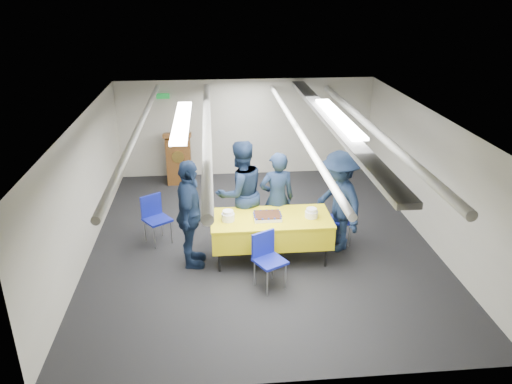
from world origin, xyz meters
The scene contains 14 objects.
ground centered at (0.00, 0.00, 0.00)m, with size 7.00×7.00×0.00m, color black.
room_shell centered at (0.09, 0.41, 1.81)m, with size 6.00×7.00×2.30m.
serving_table centered at (0.10, -0.64, 0.56)m, with size 1.99×0.94×0.77m.
sheet_cake centered at (0.04, -0.66, 0.81)m, with size 0.46×0.36×0.08m.
plate_stack_left centered at (-0.61, -0.69, 0.85)m, with size 0.21×0.21×0.18m.
plate_stack_right centered at (0.77, -0.69, 0.84)m, with size 0.21×0.21×0.16m.
podium centered at (-1.60, 3.05, 0.61)m, with size 0.62×0.53×1.25m.
chair_near centered at (-0.05, -1.42, 0.53)m, with size 0.57×0.57×0.87m.
chair_right centered at (1.45, -0.18, 0.53)m, with size 0.42×0.42×0.87m.
chair_left centered at (-1.89, 0.18, 0.53)m, with size 0.58×0.58×0.87m.
sailor_a centered at (0.27, -0.08, 0.85)m, with size 0.62×0.41×1.71m, color black.
sailor_b centered at (-0.36, 0.02, 0.95)m, with size 0.92×0.72×1.90m, color black.
sailor_c centered at (-1.22, -0.71, 0.91)m, with size 1.07×0.45×1.83m, color black.
sailor_d centered at (1.30, -0.38, 0.89)m, with size 1.16×0.66×1.79m, color black.
Camera 1 is at (-0.83, -7.99, 4.36)m, focal length 35.00 mm.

